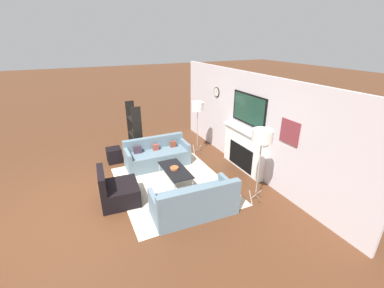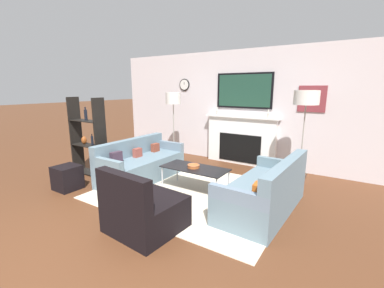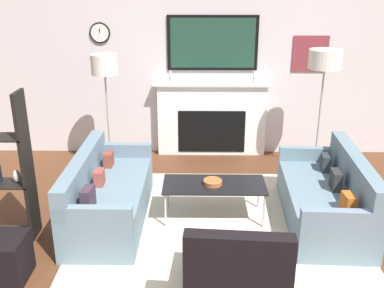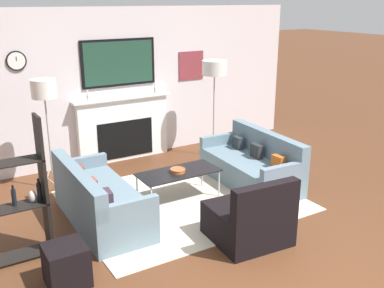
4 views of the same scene
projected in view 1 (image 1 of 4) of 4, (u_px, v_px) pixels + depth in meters
The scene contains 12 objects.
ground_plane at pixel (76, 209), 5.69m from camera, with size 60.00×60.00×0.00m, color #55301B.
fireplace_wall at pixel (248, 128), 7.01m from camera, with size 7.36×0.28×2.70m.
area_rug at pixel (173, 185), 6.61m from camera, with size 3.15×2.61×0.01m.
couch_left at pixel (157, 156), 7.55m from camera, with size 0.79×1.83×0.80m.
couch_right at pixel (195, 203), 5.43m from camera, with size 0.90×1.82×0.82m.
armchair at pixel (117, 192), 5.85m from camera, with size 0.92×0.90×0.86m.
coffee_table at pixel (175, 170), 6.50m from camera, with size 1.19×0.55×0.43m.
decorative_bowl at pixel (174, 168), 6.49m from camera, with size 0.22×0.22×0.06m.
floor_lamp_left at pixel (198, 107), 7.82m from camera, with size 0.37×0.37×1.72m.
floor_lamp_right at pixel (262, 137), 5.30m from camera, with size 0.44×0.44×1.79m.
shelf_unit at pixel (135, 130), 8.19m from camera, with size 0.86×0.28×1.64m.
ottoman at pixel (114, 155), 7.77m from camera, with size 0.42×0.42×0.44m.
Camera 1 is at (5.34, 0.33, 3.55)m, focal length 24.00 mm.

